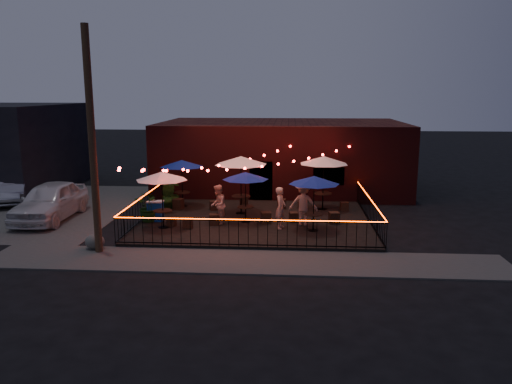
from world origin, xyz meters
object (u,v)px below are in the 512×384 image
(utility_pole, at_px, (92,143))
(cafe_table_0, at_px, (162,177))
(cafe_table_2, at_px, (246,176))
(cooler, at_px, (155,211))
(cafe_table_5, at_px, (324,161))
(cafe_table_1, at_px, (182,164))
(boulder, at_px, (95,242))
(cafe_table_3, at_px, (241,161))
(cafe_table_4, at_px, (314,181))

(utility_pole, xyz_separation_m, cafe_table_0, (1.62, 3.00, -1.69))
(cafe_table_2, bearing_deg, cooler, -178.41)
(cafe_table_5, bearing_deg, cafe_table_1, 178.46)
(utility_pole, relative_size, cafe_table_2, 3.54)
(cafe_table_1, bearing_deg, utility_pole, -102.97)
(boulder, bearing_deg, cooler, 70.86)
(utility_pole, height_order, cooler, utility_pole)
(cafe_table_3, relative_size, boulder, 3.83)
(cafe_table_5, bearing_deg, utility_pole, -141.51)
(cafe_table_0, bearing_deg, cafe_table_4, -0.42)
(cafe_table_2, relative_size, boulder, 2.81)
(cafe_table_1, bearing_deg, cooler, -101.41)
(cafe_table_1, relative_size, cafe_table_3, 0.85)
(cafe_table_5, bearing_deg, boulder, -143.75)
(cafe_table_1, bearing_deg, cafe_table_4, -32.46)
(cafe_table_1, bearing_deg, cafe_table_0, -89.68)
(cafe_table_4, xyz_separation_m, cafe_table_5, (0.62, 3.81, 0.29))
(cafe_table_3, distance_m, cafe_table_4, 4.26)
(cooler, distance_m, boulder, 3.95)
(cafe_table_5, bearing_deg, cafe_table_0, -151.32)
(cafe_table_3, bearing_deg, cafe_table_4, -40.21)
(boulder, bearing_deg, cafe_table_4, 17.85)
(cafe_table_5, bearing_deg, cafe_table_2, -143.41)
(cafe_table_4, height_order, boulder, cafe_table_4)
(cafe_table_5, relative_size, cooler, 3.44)
(cafe_table_1, xyz_separation_m, cafe_table_4, (6.28, -4.00, -0.04))
(cafe_table_0, distance_m, cafe_table_2, 3.57)
(cafe_table_0, distance_m, cafe_table_1, 3.95)
(cafe_table_0, bearing_deg, cafe_table_3, 41.71)
(cafe_table_4, bearing_deg, cafe_table_5, 80.73)
(utility_pole, bearing_deg, cafe_table_5, 38.49)
(utility_pole, distance_m, cooler, 5.38)
(cafe_table_4, xyz_separation_m, cooler, (-6.87, 1.09, -1.62))
(cafe_table_4, relative_size, cooler, 2.53)
(cafe_table_3, relative_size, cafe_table_4, 1.35)
(cafe_table_1, xyz_separation_m, cafe_table_5, (6.90, -0.19, 0.25))
(cafe_table_3, distance_m, boulder, 7.63)
(cafe_table_1, height_order, cafe_table_3, cafe_table_3)
(cafe_table_4, bearing_deg, cafe_table_0, 179.58)
(cafe_table_1, distance_m, cafe_table_3, 3.31)
(cafe_table_5, height_order, cooler, cafe_table_5)
(cafe_table_3, relative_size, cafe_table_5, 0.99)
(utility_pole, height_order, cafe_table_0, utility_pole)
(cafe_table_5, distance_m, boulder, 11.11)
(utility_pole, relative_size, cafe_table_3, 2.60)
(cafe_table_1, height_order, boulder, cafe_table_1)
(cafe_table_2, distance_m, cafe_table_5, 4.39)
(cafe_table_0, bearing_deg, cooler, 120.11)
(cafe_table_3, bearing_deg, cafe_table_5, 15.52)
(utility_pole, bearing_deg, cafe_table_3, 50.79)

